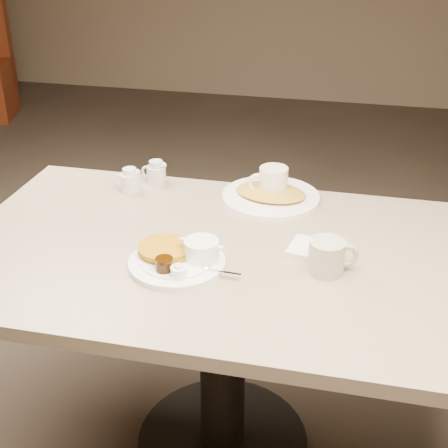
% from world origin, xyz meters
% --- Properties ---
extents(room, '(7.04, 8.04, 2.84)m').
position_xyz_m(room, '(0.00, 0.00, 1.40)').
color(room, '#4C3F33').
rests_on(room, ground).
extents(diner_table, '(1.50, 0.90, 0.75)m').
position_xyz_m(diner_table, '(0.00, 0.00, 0.58)').
color(diner_table, tan).
rests_on(diner_table, ground).
extents(main_plate, '(0.33, 0.30, 0.07)m').
position_xyz_m(main_plate, '(-0.09, -0.10, 0.77)').
color(main_plate, white).
rests_on(main_plate, diner_table).
extents(coffee_mug_near, '(0.14, 0.12, 0.09)m').
position_xyz_m(coffee_mug_near, '(0.29, -0.05, 0.80)').
color(coffee_mug_near, '#BCB69F').
rests_on(coffee_mug_near, diner_table).
extents(napkin, '(0.16, 0.14, 0.02)m').
position_xyz_m(napkin, '(0.25, 0.04, 0.76)').
color(napkin, white).
rests_on(napkin, diner_table).
extents(coffee_mug_far, '(0.14, 0.12, 0.10)m').
position_xyz_m(coffee_mug_far, '(0.08, 0.37, 0.80)').
color(coffee_mug_far, white).
rests_on(coffee_mug_far, diner_table).
extents(creamer_left, '(0.10, 0.08, 0.08)m').
position_xyz_m(creamer_left, '(-0.38, 0.31, 0.79)').
color(creamer_left, silver).
rests_on(creamer_left, diner_table).
extents(creamer_right, '(0.10, 0.08, 0.08)m').
position_xyz_m(creamer_right, '(-0.32, 0.39, 0.79)').
color(creamer_right, beige).
rests_on(creamer_right, diner_table).
extents(hash_plate, '(0.37, 0.37, 0.04)m').
position_xyz_m(hash_plate, '(0.08, 0.35, 0.76)').
color(hash_plate, white).
rests_on(hash_plate, diner_table).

